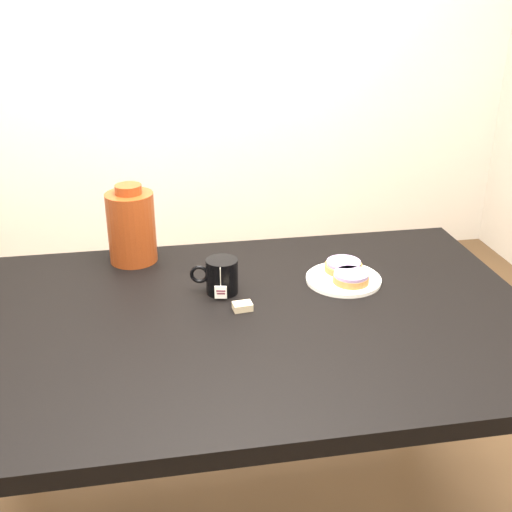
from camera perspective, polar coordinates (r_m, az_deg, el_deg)
The scene contains 8 objects.
wall_back at distance 3.31m, azimuth -6.98°, elevation 21.52°, with size 3.50×0.02×2.70m, color beige.
table at distance 1.55m, azimuth -1.05°, elevation -8.04°, with size 1.40×0.90×0.75m.
plate at distance 1.68m, azimuth 7.78°, elevation -2.01°, with size 0.19×0.19×0.01m.
bagel_back at distance 1.71m, azimuth 7.79°, elevation -0.89°, with size 0.11×0.11×0.03m.
bagel_front at distance 1.65m, azimuth 8.44°, elevation -1.90°, with size 0.11×0.11×0.03m.
mug at distance 1.60m, azimuth -3.12°, elevation -1.78°, with size 0.13×0.09×0.09m.
teabag_pouch at distance 1.53m, azimuth -1.21°, elevation -4.50°, with size 0.04×0.03×0.02m, color #C6B793.
bagel_package at distance 1.78m, azimuth -11.02°, elevation 2.61°, with size 0.17×0.17×0.22m.
Camera 1 is at (-0.20, -1.30, 1.49)m, focal length 45.00 mm.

